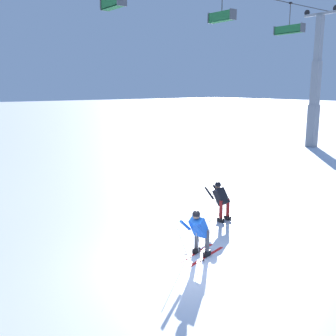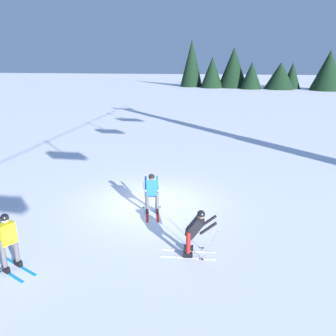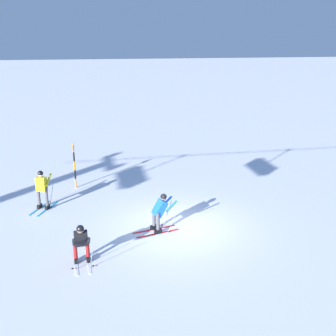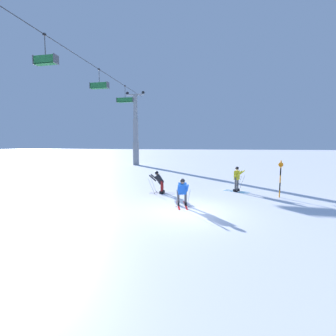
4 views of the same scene
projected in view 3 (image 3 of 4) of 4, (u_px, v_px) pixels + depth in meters
The scene contains 5 objects.
ground_plane at pixel (177, 226), 16.14m from camera, with size 260.00×260.00×0.00m, color white.
skier_carving_main at pixel (160, 210), 15.50m from camera, with size 1.78×0.95×1.61m.
trail_marker_pole at pixel (74, 164), 19.91m from camera, with size 0.07×0.28×2.24m.
skier_distant_uphill at pixel (42, 187), 17.50m from camera, with size 1.15×1.69×1.73m.
skier_distant_downhill at pixel (81, 241), 13.15m from camera, with size 0.72×1.71×1.61m.
Camera 3 is at (3.26, 14.35, 7.00)m, focal length 44.48 mm.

